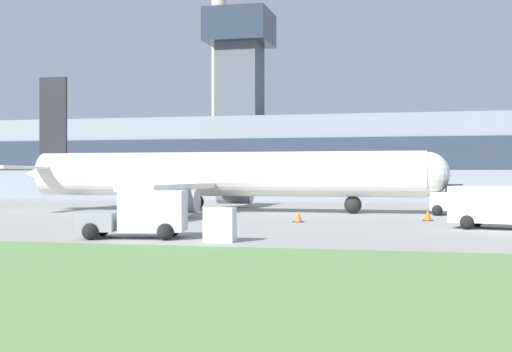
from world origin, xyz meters
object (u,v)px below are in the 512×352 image
Objects in this scene: fuel_truck at (141,215)px; ground_crew_person at (178,205)px; baggage_truck at (508,208)px; pushback_tug at (454,201)px; airplane at (218,175)px.

fuel_truck is 11.51m from ground_crew_person.
pushback_tug is at bearing 100.17° from baggage_truck.
baggage_truck reaches higher than pushback_tug.
fuel_truck reaches higher than ground_crew_person.
ground_crew_person is at bearing -150.29° from pushback_tug.
baggage_truck reaches higher than ground_crew_person.
fuel_truck is 2.62× the size of ground_crew_person.
pushback_tug is 0.46× the size of baggage_truck.
airplane is 21.80m from baggage_truck.
airplane reaches higher than fuel_truck.
ground_crew_person is (-17.83, 2.70, -0.14)m from baggage_truck.
fuel_truck is at bearing -77.96° from ground_crew_person.
baggage_truck is 17.64m from fuel_truck.
baggage_truck is at bearing 29.03° from fuel_truck.
baggage_truck is at bearing -33.29° from airplane.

